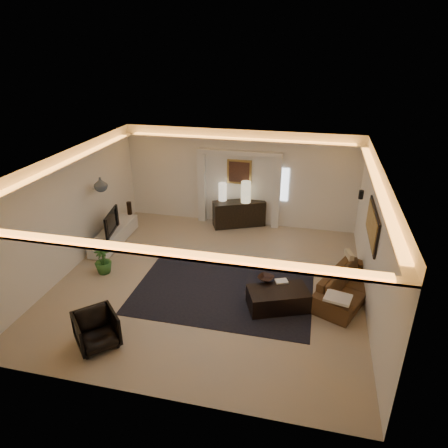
% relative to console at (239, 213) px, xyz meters
% --- Properties ---
extents(floor, '(7.00, 7.00, 0.00)m').
position_rel_console_xyz_m(floor, '(-0.05, -3.25, -0.40)').
color(floor, gray).
rests_on(floor, ground).
extents(ceiling, '(7.00, 7.00, 0.00)m').
position_rel_console_xyz_m(ceiling, '(-0.05, -3.25, 2.50)').
color(ceiling, white).
rests_on(ceiling, ground).
extents(wall_back, '(7.00, 0.00, 7.00)m').
position_rel_console_xyz_m(wall_back, '(-0.05, 0.25, 1.05)').
color(wall_back, white).
rests_on(wall_back, ground).
extents(wall_front, '(7.00, 0.00, 7.00)m').
position_rel_console_xyz_m(wall_front, '(-0.05, -6.75, 1.05)').
color(wall_front, white).
rests_on(wall_front, ground).
extents(wall_left, '(0.00, 7.00, 7.00)m').
position_rel_console_xyz_m(wall_left, '(-3.55, -3.25, 1.05)').
color(wall_left, white).
rests_on(wall_left, ground).
extents(wall_right, '(0.00, 7.00, 7.00)m').
position_rel_console_xyz_m(wall_right, '(3.45, -3.25, 1.05)').
color(wall_right, white).
rests_on(wall_right, ground).
extents(cove_soffit, '(7.00, 7.00, 0.04)m').
position_rel_console_xyz_m(cove_soffit, '(-0.05, -3.25, 2.22)').
color(cove_soffit, silver).
rests_on(cove_soffit, ceiling).
extents(daylight_slit, '(0.25, 0.03, 1.00)m').
position_rel_console_xyz_m(daylight_slit, '(1.30, 0.23, 0.95)').
color(daylight_slit, white).
rests_on(daylight_slit, wall_back).
extents(area_rug, '(4.00, 3.00, 0.01)m').
position_rel_console_xyz_m(area_rug, '(0.35, -3.45, -0.39)').
color(area_rug, black).
rests_on(area_rug, ground).
extents(pilaster_left, '(0.22, 0.20, 2.20)m').
position_rel_console_xyz_m(pilaster_left, '(-1.20, 0.15, 0.70)').
color(pilaster_left, silver).
rests_on(pilaster_left, ground).
extents(pilaster_right, '(0.22, 0.20, 2.20)m').
position_rel_console_xyz_m(pilaster_right, '(1.10, 0.15, 0.70)').
color(pilaster_right, silver).
rests_on(pilaster_right, ground).
extents(alcove_header, '(2.52, 0.20, 0.12)m').
position_rel_console_xyz_m(alcove_header, '(-0.05, 0.15, 1.85)').
color(alcove_header, silver).
rests_on(alcove_header, wall_back).
extents(painting_frame, '(0.74, 0.04, 0.74)m').
position_rel_console_xyz_m(painting_frame, '(-0.05, 0.22, 1.25)').
color(painting_frame, tan).
rests_on(painting_frame, wall_back).
extents(painting_canvas, '(0.62, 0.02, 0.62)m').
position_rel_console_xyz_m(painting_canvas, '(-0.05, 0.19, 1.25)').
color(painting_canvas, '#4C2D1E').
rests_on(painting_canvas, wall_back).
extents(art_panel_frame, '(0.04, 1.64, 0.74)m').
position_rel_console_xyz_m(art_panel_frame, '(3.42, -2.95, 1.30)').
color(art_panel_frame, black).
rests_on(art_panel_frame, wall_right).
extents(art_panel_gold, '(0.02, 1.50, 0.62)m').
position_rel_console_xyz_m(art_panel_gold, '(3.39, -2.95, 1.30)').
color(art_panel_gold, tan).
rests_on(art_panel_gold, wall_right).
extents(wall_sconce, '(0.12, 0.12, 0.22)m').
position_rel_console_xyz_m(wall_sconce, '(3.33, -1.05, 1.28)').
color(wall_sconce, black).
rests_on(wall_sconce, wall_right).
extents(wall_niche, '(0.10, 0.55, 0.04)m').
position_rel_console_xyz_m(wall_niche, '(-3.49, -1.85, 1.25)').
color(wall_niche, silver).
rests_on(wall_niche, wall_left).
extents(console, '(1.63, 1.10, 0.78)m').
position_rel_console_xyz_m(console, '(0.00, 0.00, 0.00)').
color(console, black).
rests_on(console, ground).
extents(lamp_left, '(0.26, 0.26, 0.54)m').
position_rel_console_xyz_m(lamp_left, '(-0.51, 0.00, 0.69)').
color(lamp_left, '#F3E6C9').
rests_on(lamp_left, console).
extents(lamp_right, '(0.36, 0.36, 0.65)m').
position_rel_console_xyz_m(lamp_right, '(0.20, 0.00, 0.69)').
color(lamp_right, beige).
rests_on(lamp_right, console).
extents(media_ledge, '(0.60, 2.16, 0.40)m').
position_rel_console_xyz_m(media_ledge, '(-3.20, -1.92, -0.18)').
color(media_ledge, silver).
rests_on(media_ledge, ground).
extents(tv, '(1.08, 0.34, 0.62)m').
position_rel_console_xyz_m(tv, '(-3.20, -2.16, 0.36)').
color(tv, black).
rests_on(tv, media_ledge).
extents(figurine, '(0.19, 0.19, 0.39)m').
position_rel_console_xyz_m(figurine, '(-3.20, -0.85, 0.24)').
color(figurine, black).
rests_on(figurine, media_ledge).
extents(ginger_jar, '(0.35, 0.35, 0.36)m').
position_rel_console_xyz_m(ginger_jar, '(-3.20, -2.26, 1.45)').
color(ginger_jar, '#3A4B61').
rests_on(ginger_jar, wall_niche).
extents(plant, '(0.46, 0.46, 0.72)m').
position_rel_console_xyz_m(plant, '(-2.70, -3.47, -0.04)').
color(plant, '#306425').
rests_on(plant, ground).
extents(sofa, '(2.28, 1.65, 0.62)m').
position_rel_console_xyz_m(sofa, '(3.10, -3.19, -0.09)').
color(sofa, black).
rests_on(sofa, ground).
extents(throw_blanket, '(0.59, 0.53, 0.06)m').
position_rel_console_xyz_m(throw_blanket, '(2.81, -4.09, 0.15)').
color(throw_blanket, '#FFF5C8').
rests_on(throw_blanket, sofa).
extents(throw_pillow, '(0.21, 0.40, 0.38)m').
position_rel_console_xyz_m(throw_pillow, '(3.10, -2.44, 0.15)').
color(throw_pillow, '#CAB88E').
rests_on(throw_pillow, sofa).
extents(coffee_table, '(1.43, 1.11, 0.47)m').
position_rel_console_xyz_m(coffee_table, '(1.62, -3.93, -0.20)').
color(coffee_table, black).
rests_on(coffee_table, ground).
extents(bowl, '(0.44, 0.44, 0.08)m').
position_rel_console_xyz_m(bowl, '(1.30, -3.58, 0.05)').
color(bowl, black).
rests_on(bowl, coffee_table).
extents(magazine, '(0.32, 0.28, 0.03)m').
position_rel_console_xyz_m(magazine, '(1.64, -3.58, 0.02)').
color(magazine, white).
rests_on(magazine, coffee_table).
extents(armchair, '(1.04, 1.04, 0.68)m').
position_rel_console_xyz_m(armchair, '(-1.54, -5.84, -0.06)').
color(armchair, black).
rests_on(armchair, ground).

